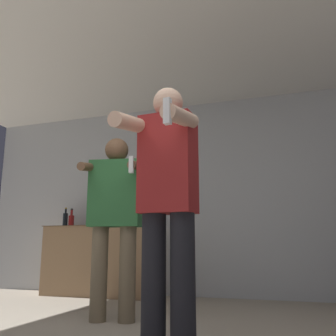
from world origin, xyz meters
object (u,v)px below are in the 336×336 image
at_px(bottle_dark_rum, 126,218).
at_px(person_woman_foreground, 167,201).
at_px(bottle_red_label, 136,216).
at_px(bottle_tall_gin, 71,220).
at_px(bottle_clear_vodka, 106,219).
at_px(person_man_side, 115,213).
at_px(bottle_brown_liquor, 65,219).

relative_size(bottle_dark_rum, person_woman_foreground, 0.17).
relative_size(bottle_red_label, person_woman_foreground, 0.18).
bearing_deg(bottle_dark_rum, person_woman_foreground, -60.35).
height_order(bottle_tall_gin, bottle_clear_vodka, bottle_clear_vodka).
bearing_deg(bottle_red_label, bottle_dark_rum, 180.00).
bearing_deg(person_man_side, bottle_clear_vodka, 120.29).
bearing_deg(bottle_brown_liquor, person_man_side, -45.42).
distance_m(bottle_clear_vodka, bottle_red_label, 0.44).
height_order(bottle_clear_vodka, person_man_side, person_man_side).
relative_size(bottle_dark_rum, bottle_red_label, 0.96).
xyz_separation_m(bottle_brown_liquor, person_woman_foreground, (2.34, -2.46, -0.11)).
relative_size(bottle_tall_gin, bottle_brown_liquor, 0.94).
bearing_deg(bottle_red_label, person_man_side, -73.07).
relative_size(bottle_dark_rum, bottle_clear_vodka, 1.03).
distance_m(bottle_tall_gin, bottle_red_label, 0.98).
relative_size(bottle_tall_gin, bottle_clear_vodka, 0.96).
relative_size(bottle_brown_liquor, person_woman_foreground, 0.17).
relative_size(bottle_clear_vodka, person_woman_foreground, 0.17).
distance_m(bottle_tall_gin, bottle_clear_vodka, 0.54).
bearing_deg(bottle_dark_rum, bottle_brown_liquor, -180.00).
height_order(bottle_brown_liquor, person_woman_foreground, person_woman_foreground).
relative_size(bottle_clear_vodka, bottle_red_label, 0.93).
bearing_deg(bottle_red_label, bottle_tall_gin, 180.00).
xyz_separation_m(bottle_tall_gin, bottle_clear_vodka, (0.54, 0.00, 0.01)).
xyz_separation_m(bottle_dark_rum, bottle_clear_vodka, (-0.31, -0.00, 0.01)).
xyz_separation_m(bottle_brown_liquor, bottle_red_label, (1.08, 0.00, 0.01)).
xyz_separation_m(bottle_tall_gin, person_man_side, (1.46, -1.58, -0.08)).
bearing_deg(person_woman_foreground, bottle_dark_rum, 119.65).
bearing_deg(person_woman_foreground, bottle_clear_vodka, 124.74).
bearing_deg(bottle_tall_gin, bottle_brown_liquor, 180.00).
height_order(bottle_red_label, person_man_side, person_man_side).
distance_m(bottle_clear_vodka, person_man_side, 1.83).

